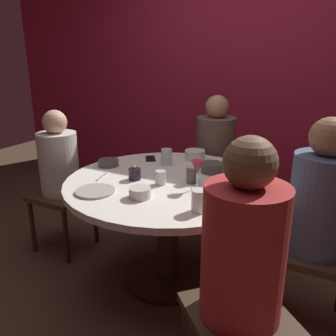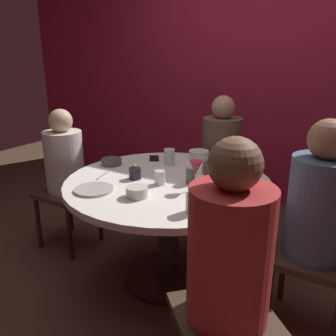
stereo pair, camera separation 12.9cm
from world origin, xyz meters
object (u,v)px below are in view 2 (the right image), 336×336
at_px(seated_diner_back, 221,149).
at_px(seated_diner_front_right, 229,256).
at_px(cup_by_right_diner, 160,177).
at_px(cup_center_front, 169,157).
at_px(bowl_serving_large, 214,168).
at_px(candle_holder, 135,173).
at_px(cell_phone, 154,158).
at_px(bowl_salad_center, 112,162).
at_px(cup_by_left_diner, 191,175).
at_px(seated_diner_right, 319,208).
at_px(dinner_plate, 94,189).
at_px(bowl_sauce_side, 137,192).
at_px(bowl_small_white, 199,155).
at_px(dining_table, 168,202).
at_px(wine_glass, 196,169).
at_px(seated_diner_left, 65,164).
at_px(cup_near_candle, 194,201).

xyz_separation_m(seated_diner_back, seated_diner_front_right, (0.67, -1.55, 0.03)).
relative_size(cup_by_right_diner, cup_center_front, 0.75).
relative_size(bowl_serving_large, cup_by_right_diner, 1.77).
distance_m(candle_holder, bowl_serving_large, 0.53).
xyz_separation_m(cell_phone, bowl_salad_center, (-0.18, -0.28, 0.02)).
distance_m(seated_diner_front_right, cup_by_left_diner, 0.87).
distance_m(seated_diner_front_right, candle_holder, 1.04).
height_order(seated_diner_right, bowl_salad_center, seated_diner_right).
xyz_separation_m(dinner_plate, cup_by_right_diner, (0.28, 0.29, 0.04)).
relative_size(candle_holder, cup_by_right_diner, 1.11).
bearing_deg(seated_diner_back, bowl_sauce_side, -0.44).
bearing_deg(candle_holder, bowl_small_white, 74.49).
bearing_deg(dining_table, bowl_sauce_side, -91.62).
distance_m(dinner_plate, bowl_salad_center, 0.50).
xyz_separation_m(dining_table, bowl_small_white, (-0.03, 0.51, 0.19)).
height_order(cup_by_right_diner, cup_center_front, cup_center_front).
relative_size(candle_holder, bowl_small_white, 0.63).
bearing_deg(wine_glass, cup_by_left_diner, 130.03).
bearing_deg(candle_holder, seated_diner_left, 173.16).
height_order(seated_diner_back, cell_phone, seated_diner_back).
bearing_deg(candle_holder, dinner_plate, -106.84).
height_order(cell_phone, cup_by_left_diner, cup_by_left_diner).
bearing_deg(cell_phone, bowl_small_white, 173.90).
bearing_deg(bowl_salad_center, seated_diner_front_right, -32.03).
relative_size(seated_diner_left, dinner_plate, 4.81).
distance_m(seated_diner_left, seated_diner_right, 1.82).
distance_m(dining_table, candle_holder, 0.29).
bearing_deg(bowl_small_white, cup_by_left_diner, -69.36).
bearing_deg(bowl_small_white, candle_holder, -105.51).
height_order(dinner_plate, cup_center_front, cup_center_front).
bearing_deg(cup_center_front, seated_diner_right, -15.34).
bearing_deg(seated_diner_back, dinner_plate, -12.58).
bearing_deg(bowl_serving_large, bowl_small_white, 133.76).
distance_m(wine_glass, dinner_plate, 0.61).
height_order(cell_phone, cup_by_right_diner, cup_by_right_diner).
height_order(wine_glass, cup_center_front, wine_glass).
distance_m(seated_diner_right, cup_near_candle, 0.65).
xyz_separation_m(bowl_salad_center, cup_by_left_diner, (0.67, -0.05, 0.03)).
bearing_deg(bowl_small_white, wine_glass, -66.05).
xyz_separation_m(seated_diner_left, wine_glass, (1.14, -0.06, 0.17)).
bearing_deg(seated_diner_back, seated_diner_front_right, 23.38).
relative_size(seated_diner_back, bowl_serving_large, 7.67).
distance_m(cup_by_left_diner, cup_center_front, 0.41).
distance_m(seated_diner_right, bowl_sauce_side, 0.96).
bearing_deg(dining_table, bowl_serving_large, 54.22).
height_order(seated_diner_right, cell_phone, seated_diner_right).
distance_m(seated_diner_left, bowl_sauce_side, 0.97).
bearing_deg(cell_phone, cup_by_right_diner, 93.16).
bearing_deg(bowl_serving_large, dinner_plate, -126.33).
distance_m(dining_table, dinner_plate, 0.50).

